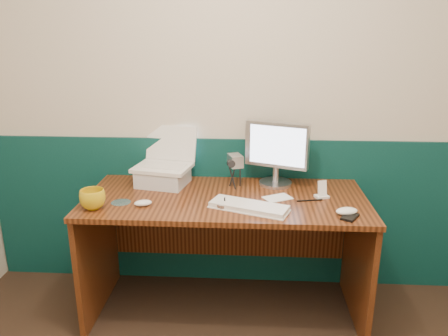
# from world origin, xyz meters

# --- Properties ---
(back_wall) EXTENTS (3.50, 0.04, 2.50)m
(back_wall) POSITION_xyz_m (0.00, 1.75, 1.25)
(back_wall) COLOR beige
(back_wall) RESTS_ON ground
(wainscot) EXTENTS (3.48, 0.02, 1.00)m
(wainscot) POSITION_xyz_m (0.00, 1.74, 0.50)
(wainscot) COLOR #072F31
(wainscot) RESTS_ON ground
(desk) EXTENTS (1.60, 0.70, 0.75)m
(desk) POSITION_xyz_m (-0.16, 1.38, 0.38)
(desk) COLOR #341709
(desk) RESTS_ON ground
(laptop_riser) EXTENTS (0.33, 0.29, 0.10)m
(laptop_riser) POSITION_xyz_m (-0.55, 1.56, 0.80)
(laptop_riser) COLOR silver
(laptop_riser) RESTS_ON desk
(laptop) EXTENTS (0.37, 0.31, 0.27)m
(laptop) POSITION_xyz_m (-0.55, 1.56, 0.98)
(laptop) COLOR white
(laptop) RESTS_ON laptop_riser
(monitor) EXTENTS (0.40, 0.24, 0.39)m
(monitor) POSITION_xyz_m (0.14, 1.61, 0.94)
(monitor) COLOR #B1B1B6
(monitor) RESTS_ON desk
(keyboard) EXTENTS (0.43, 0.28, 0.02)m
(keyboard) POSITION_xyz_m (-0.02, 1.21, 0.76)
(keyboard) COLOR white
(keyboard) RESTS_ON desk
(mouse_right) EXTENTS (0.13, 0.09, 0.04)m
(mouse_right) POSITION_xyz_m (0.48, 1.17, 0.77)
(mouse_right) COLOR white
(mouse_right) RESTS_ON desk
(mouse_left) EXTENTS (0.11, 0.08, 0.03)m
(mouse_left) POSITION_xyz_m (-0.59, 1.22, 0.77)
(mouse_left) COLOR silver
(mouse_left) RESTS_ON desk
(mug) EXTENTS (0.16, 0.16, 0.11)m
(mug) POSITION_xyz_m (-0.85, 1.17, 0.80)
(mug) COLOR gold
(mug) RESTS_ON desk
(camcorder) EXTENTS (0.13, 0.16, 0.20)m
(camcorder) POSITION_xyz_m (-0.11, 1.54, 0.85)
(camcorder) COLOR #B0B0B5
(camcorder) RESTS_ON desk
(cd_spindle) EXTENTS (0.12, 0.12, 0.02)m
(cd_spindle) POSITION_xyz_m (-0.15, 1.24, 0.76)
(cd_spindle) COLOR #B0B8C0
(cd_spindle) RESTS_ON desk
(cd_loose_a) EXTENTS (0.11, 0.11, 0.00)m
(cd_loose_a) POSITION_xyz_m (-0.73, 1.26, 0.75)
(cd_loose_a) COLOR silver
(cd_loose_a) RESTS_ON desk
(pen) EXTENTS (0.15, 0.04, 0.01)m
(pen) POSITION_xyz_m (0.31, 1.34, 0.75)
(pen) COLOR black
(pen) RESTS_ON desk
(papers) EXTENTS (0.18, 0.16, 0.00)m
(papers) POSITION_xyz_m (0.14, 1.38, 0.75)
(papers) COLOR white
(papers) RESTS_ON desk
(dock) EXTENTS (0.09, 0.08, 0.01)m
(dock) POSITION_xyz_m (0.39, 1.40, 0.76)
(dock) COLOR white
(dock) RESTS_ON desk
(music_player) EXTENTS (0.06, 0.04, 0.09)m
(music_player) POSITION_xyz_m (0.39, 1.40, 0.81)
(music_player) COLOR white
(music_player) RESTS_ON dock
(pda) EXTENTS (0.11, 0.12, 0.01)m
(pda) POSITION_xyz_m (0.49, 1.13, 0.76)
(pda) COLOR black
(pda) RESTS_ON desk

